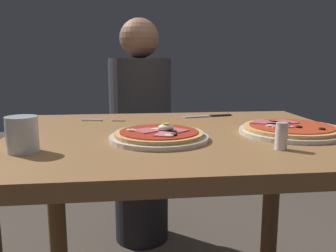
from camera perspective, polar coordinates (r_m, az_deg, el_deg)
dining_table at (r=1.11m, az=2.07°, el=-7.71°), size 1.02×0.83×0.76m
pizza_foreground at (r=0.98m, az=-1.42°, el=-1.52°), size 0.27×0.27×0.05m
pizza_across_left at (r=1.12m, az=18.99°, el=-0.55°), size 0.31×0.31×0.03m
water_glass_near at (r=0.91m, az=-22.20°, el=-1.62°), size 0.08×0.08×0.09m
fork at (r=1.31m, az=-10.85°, el=0.93°), size 0.16×0.05×0.00m
knife at (r=1.40m, az=6.88°, el=1.63°), size 0.20×0.05×0.01m
salt_shaker at (r=0.91m, az=17.63°, el=-1.57°), size 0.03×0.03×0.07m
diner_person at (r=1.90m, az=-4.37°, el=-2.07°), size 0.32×0.32×1.18m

